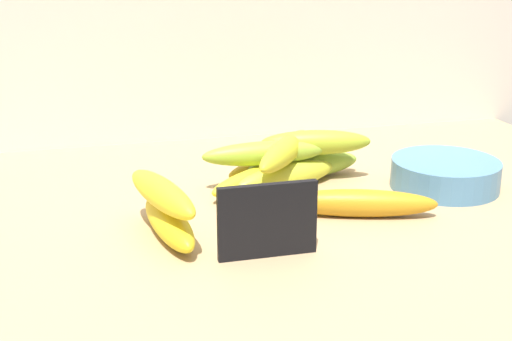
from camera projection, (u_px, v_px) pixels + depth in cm
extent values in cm
cube|color=tan|center=(277.00, 230.00, 86.93)|extent=(110.00, 76.00, 3.00)
cube|color=black|center=(268.00, 221.00, 74.99)|extent=(11.00, 0.80, 8.40)
cube|color=olive|center=(265.00, 251.00, 76.96)|extent=(9.90, 1.20, 0.60)
cylinder|color=teal|center=(445.00, 174.00, 96.59)|extent=(14.88, 14.88, 4.04)
ellipsoid|color=gold|center=(286.00, 177.00, 96.08)|extent=(16.83, 9.27, 3.67)
ellipsoid|color=yellow|center=(261.00, 178.00, 96.16)|extent=(17.14, 12.04, 3.31)
ellipsoid|color=yellow|center=(169.00, 223.00, 80.53)|extent=(6.01, 16.31, 3.73)
ellipsoid|color=#BB8118|center=(358.00, 203.00, 86.76)|extent=(19.81, 9.22, 3.50)
ellipsoid|color=gold|center=(280.00, 163.00, 102.12)|extent=(18.58, 11.21, 3.47)
ellipsoid|color=#8BAD34|center=(303.00, 166.00, 100.28)|extent=(18.10, 6.37, 3.94)
ellipsoid|color=gold|center=(286.00, 150.00, 95.72)|extent=(13.66, 17.08, 3.44)
ellipsoid|color=#9FB128|center=(316.00, 142.00, 98.29)|extent=(16.10, 6.32, 3.53)
ellipsoid|color=#8EAF2F|center=(264.00, 153.00, 95.75)|extent=(17.37, 3.86, 3.37)
ellipsoid|color=yellow|center=(162.00, 193.00, 79.41)|extent=(7.90, 16.33, 3.45)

